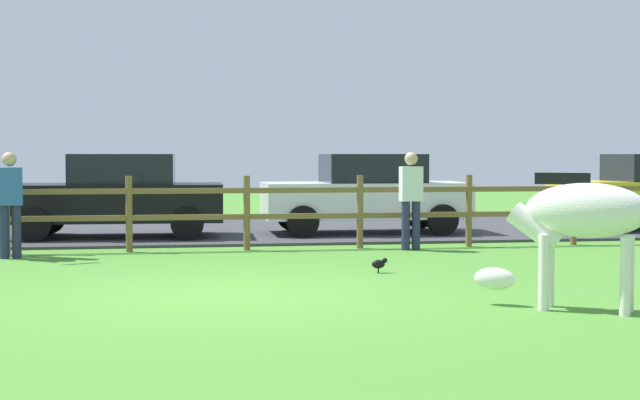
# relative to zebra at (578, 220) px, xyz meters

# --- Properties ---
(ground_plane) EXTENTS (60.00, 60.00, 0.00)m
(ground_plane) POSITION_rel_zebra_xyz_m (-3.41, 1.66, -0.93)
(ground_plane) COLOR #47842D
(parking_asphalt) EXTENTS (28.00, 7.40, 0.05)m
(parking_asphalt) POSITION_rel_zebra_xyz_m (-3.41, 10.96, -0.90)
(parking_asphalt) COLOR #38383D
(parking_asphalt) RESTS_ON ground_plane
(paddock_fence) EXTENTS (21.35, 0.11, 1.25)m
(paddock_fence) POSITION_rel_zebra_xyz_m (-3.79, 6.66, -0.21)
(paddock_fence) COLOR brown
(paddock_fence) RESTS_ON ground_plane
(zebra) EXTENTS (1.68, 1.28, 1.41)m
(zebra) POSITION_rel_zebra_xyz_m (0.00, 0.00, 0.00)
(zebra) COLOR white
(zebra) RESTS_ON ground_plane
(crow_on_grass) EXTENTS (0.22, 0.10, 0.20)m
(crow_on_grass) POSITION_rel_zebra_xyz_m (-1.32, 3.33, -0.80)
(crow_on_grass) COLOR black
(crow_on_grass) RESTS_ON ground_plane
(parked_car_white) EXTENTS (4.00, 1.89, 1.56)m
(parked_car_white) POSITION_rel_zebra_xyz_m (-0.24, 9.19, -0.08)
(parked_car_white) COLOR white
(parked_car_white) RESTS_ON parking_asphalt
(parked_car_black) EXTENTS (4.06, 2.00, 1.56)m
(parked_car_black) POSITION_rel_zebra_xyz_m (-5.06, 9.06, -0.08)
(parked_car_black) COLOR black
(parked_car_black) RESTS_ON parking_asphalt
(visitor_left_of_tree) EXTENTS (0.37, 0.23, 1.64)m
(visitor_left_of_tree) POSITION_rel_zebra_xyz_m (-0.11, 6.24, -0.02)
(visitor_left_of_tree) COLOR #232847
(visitor_left_of_tree) RESTS_ON ground_plane
(visitor_right_of_tree) EXTENTS (0.40, 0.30, 1.64)m
(visitor_right_of_tree) POSITION_rel_zebra_xyz_m (-6.52, 5.99, -0.02)
(visitor_right_of_tree) COLOR #232847
(visitor_right_of_tree) RESTS_ON ground_plane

